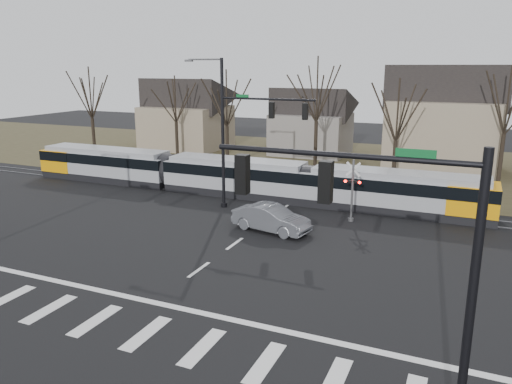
% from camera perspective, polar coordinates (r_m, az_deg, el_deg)
% --- Properties ---
extents(ground, '(140.00, 140.00, 0.00)m').
position_cam_1_polar(ground, '(23.29, -9.04, -10.54)').
color(ground, black).
extents(grass_verge, '(140.00, 28.00, 0.01)m').
position_cam_1_polar(grass_verge, '(51.95, 10.21, 3.27)').
color(grass_verge, '#38331E').
rests_on(grass_verge, ground).
extents(crosswalk, '(27.00, 2.60, 0.01)m').
position_cam_1_polar(crosswalk, '(20.42, -15.25, -14.63)').
color(crosswalk, silver).
rests_on(crosswalk, ground).
extents(stop_line, '(28.00, 0.35, 0.01)m').
position_cam_1_polar(stop_line, '(21.96, -11.61, -12.25)').
color(stop_line, silver).
rests_on(stop_line, ground).
extents(lane_dashes, '(0.18, 30.00, 0.01)m').
position_cam_1_polar(lane_dashes, '(36.94, 4.34, -1.00)').
color(lane_dashes, silver).
rests_on(lane_dashes, ground).
extents(rail_pair, '(90.00, 1.52, 0.06)m').
position_cam_1_polar(rail_pair, '(36.75, 4.24, -1.04)').
color(rail_pair, '#59595E').
rests_on(rail_pair, ground).
extents(tram, '(37.03, 2.75, 2.81)m').
position_cam_1_polar(tram, '(38.38, -2.43, 1.95)').
color(tram, gray).
rests_on(tram, ground).
extents(sedan, '(3.54, 5.49, 1.59)m').
position_cam_1_polar(sedan, '(29.97, 1.74, -3.03)').
color(sedan, '#585A60').
rests_on(sedan, ground).
extents(signal_pole_near_right, '(6.72, 0.44, 8.00)m').
position_cam_1_polar(signal_pole_near_right, '(12.63, 15.15, -7.28)').
color(signal_pole_near_right, black).
rests_on(signal_pole_near_right, ground).
extents(signal_pole_far, '(9.28, 0.44, 10.20)m').
position_cam_1_polar(signal_pole_far, '(33.54, -1.39, 7.40)').
color(signal_pole_far, black).
rests_on(signal_pole_far, ground).
extents(rail_crossing_signal, '(1.08, 0.36, 4.00)m').
position_cam_1_polar(rail_crossing_signal, '(32.17, 10.93, -0.07)').
color(rail_crossing_signal, '#59595B').
rests_on(rail_crossing_signal, ground).
extents(tree_row, '(59.20, 7.20, 10.00)m').
position_cam_1_polar(tree_row, '(44.99, 11.17, 7.99)').
color(tree_row, black).
rests_on(tree_row, ground).
extents(house_a, '(9.72, 8.64, 8.60)m').
position_cam_1_polar(house_a, '(60.84, -7.98, 9.18)').
color(house_a, gray).
rests_on(house_a, ground).
extents(house_b, '(8.64, 7.56, 7.65)m').
position_cam_1_polar(house_b, '(56.51, 6.38, 8.34)').
color(house_b, slate).
rests_on(house_b, ground).
extents(house_c, '(10.80, 8.64, 10.10)m').
position_cam_1_polar(house_c, '(50.96, 20.72, 8.32)').
color(house_c, gray).
rests_on(house_c, ground).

